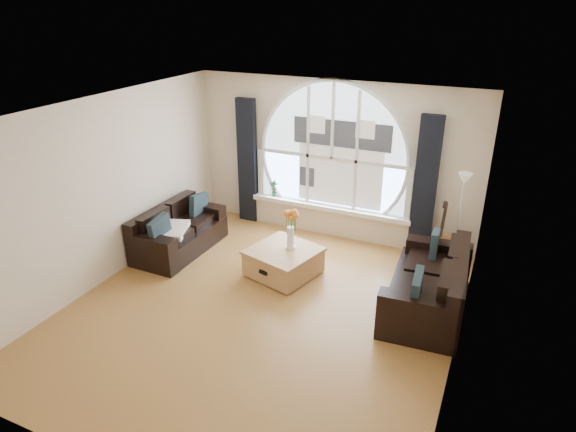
# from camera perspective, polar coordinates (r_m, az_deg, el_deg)

# --- Properties ---
(ground) EXTENTS (5.00, 5.50, 0.01)m
(ground) POSITION_cam_1_polar(r_m,az_deg,el_deg) (6.92, -3.14, -10.76)
(ground) COLOR brown
(ground) RESTS_ON ground
(ceiling) EXTENTS (5.00, 5.50, 0.01)m
(ceiling) POSITION_cam_1_polar(r_m,az_deg,el_deg) (5.83, -3.73, 11.65)
(ceiling) COLOR silver
(ceiling) RESTS_ON ground
(wall_back) EXTENTS (5.00, 0.01, 2.70)m
(wall_back) POSITION_cam_1_polar(r_m,az_deg,el_deg) (8.62, 5.12, 6.36)
(wall_back) COLOR beige
(wall_back) RESTS_ON ground
(wall_front) EXTENTS (5.00, 0.01, 2.70)m
(wall_front) POSITION_cam_1_polar(r_m,az_deg,el_deg) (4.36, -20.88, -14.18)
(wall_front) COLOR beige
(wall_front) RESTS_ON ground
(wall_left) EXTENTS (0.01, 5.50, 2.70)m
(wall_left) POSITION_cam_1_polar(r_m,az_deg,el_deg) (7.67, -20.22, 2.70)
(wall_left) COLOR beige
(wall_left) RESTS_ON ground
(wall_right) EXTENTS (0.01, 5.50, 2.70)m
(wall_right) POSITION_cam_1_polar(r_m,az_deg,el_deg) (5.65, 19.77, -4.82)
(wall_right) COLOR beige
(wall_right) RESTS_ON ground
(attic_slope) EXTENTS (0.92, 5.50, 0.72)m
(attic_slope) POSITION_cam_1_polar(r_m,az_deg,el_deg) (5.29, 18.04, 5.32)
(attic_slope) COLOR silver
(attic_slope) RESTS_ON ground
(arched_window) EXTENTS (2.60, 0.06, 2.15)m
(arched_window) POSITION_cam_1_polar(r_m,az_deg,el_deg) (8.52, 5.12, 8.07)
(arched_window) COLOR silver
(arched_window) RESTS_ON wall_back
(window_sill) EXTENTS (2.90, 0.22, 0.08)m
(window_sill) POSITION_cam_1_polar(r_m,az_deg,el_deg) (8.82, 4.70, 0.98)
(window_sill) COLOR white
(window_sill) RESTS_ON wall_back
(window_frame) EXTENTS (2.76, 0.08, 2.15)m
(window_frame) POSITION_cam_1_polar(r_m,az_deg,el_deg) (8.49, 5.05, 8.02)
(window_frame) COLOR white
(window_frame) RESTS_ON wall_back
(neighbor_house) EXTENTS (1.70, 0.02, 1.50)m
(neighbor_house) POSITION_cam_1_polar(r_m,az_deg,el_deg) (8.49, 6.01, 7.11)
(neighbor_house) COLOR silver
(neighbor_house) RESTS_ON wall_back
(curtain_left) EXTENTS (0.35, 0.12, 2.30)m
(curtain_left) POSITION_cam_1_polar(r_m,az_deg,el_deg) (9.20, -4.65, 6.21)
(curtain_left) COLOR black
(curtain_left) RESTS_ON ground
(curtain_right) EXTENTS (0.35, 0.12, 2.30)m
(curtain_right) POSITION_cam_1_polar(r_m,az_deg,el_deg) (8.22, 15.35, 3.22)
(curtain_right) COLOR black
(curtain_right) RESTS_ON ground
(sofa_left) EXTENTS (0.86, 1.67, 0.74)m
(sofa_left) POSITION_cam_1_polar(r_m,az_deg,el_deg) (8.46, -12.30, -1.39)
(sofa_left) COLOR black
(sofa_left) RESTS_ON ground
(sofa_right) EXTENTS (1.06, 1.92, 0.83)m
(sofa_right) POSITION_cam_1_polar(r_m,az_deg,el_deg) (7.01, 15.66, -7.33)
(sofa_right) COLOR black
(sofa_right) RESTS_ON ground
(coffee_chest) EXTENTS (1.15, 1.15, 0.46)m
(coffee_chest) POSITION_cam_1_polar(r_m,az_deg,el_deg) (7.63, -0.50, -5.11)
(coffee_chest) COLOR #A77949
(coffee_chest) RESTS_ON ground
(throw_blanket) EXTENTS (0.70, 0.70, 0.10)m
(throw_blanket) POSITION_cam_1_polar(r_m,az_deg,el_deg) (8.20, -13.41, -1.55)
(throw_blanket) COLOR silver
(throw_blanket) RESTS_ON sofa_left
(vase_flowers) EXTENTS (0.24, 0.24, 0.70)m
(vase_flowers) POSITION_cam_1_polar(r_m,az_deg,el_deg) (7.42, 0.28, -1.00)
(vase_flowers) COLOR white
(vase_flowers) RESTS_ON coffee_chest
(floor_lamp) EXTENTS (0.24, 0.24, 1.60)m
(floor_lamp) POSITION_cam_1_polar(r_m,az_deg,el_deg) (7.88, 18.79, -0.87)
(floor_lamp) COLOR #B2B2B2
(floor_lamp) RESTS_ON ground
(guitar) EXTENTS (0.39, 0.29, 1.06)m
(guitar) POSITION_cam_1_polar(r_m,az_deg,el_deg) (8.28, 17.18, -1.51)
(guitar) COLOR brown
(guitar) RESTS_ON ground
(potted_plant) EXTENTS (0.16, 0.11, 0.29)m
(potted_plant) POSITION_cam_1_polar(r_m,az_deg,el_deg) (9.14, -1.65, 3.15)
(potted_plant) COLOR #1E6023
(potted_plant) RESTS_ON window_sill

